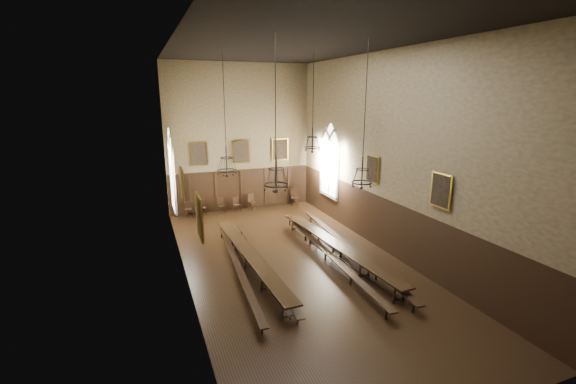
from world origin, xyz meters
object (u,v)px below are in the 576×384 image
table_left (250,261)px  bench_right_outer (349,250)px  chair_7 (294,200)px  chandelier_back_right (312,141)px  chair_2 (222,208)px  chair_3 (237,207)px  chair_4 (253,205)px  chair_1 (203,210)px  table_right (337,251)px  chandelier_front_left (276,175)px  bench_right_inner (325,253)px  chair_0 (189,212)px  chandelier_back_left (227,163)px  bench_left_outer (238,268)px  bench_left_inner (263,262)px  chandelier_front_right (362,172)px

table_left → bench_right_outer: 4.54m
chair_7 → chandelier_back_right: 7.85m
chair_2 → chair_7: chair_7 is taller
chair_3 → chair_2: bearing=164.1°
chair_4 → chandelier_back_right: 7.75m
chair_1 → chair_2: (1.19, 0.06, -0.00)m
table_right → chandelier_back_right: chandelier_back_right is taller
bench_right_outer → chandelier_front_left: size_ratio=2.14×
bench_right_inner → bench_right_outer: (1.19, 0.00, -0.00)m
chair_0 → chair_7: 6.85m
chair_2 → table_right: bearing=-75.9°
table_right → chandelier_back_left: bearing=152.7°
table_right → chandelier_back_right: (-0.07, 2.60, 4.62)m
bench_left_outer → chair_1: 8.53m
table_right → chair_0: size_ratio=10.12×
table_right → chair_4: size_ratio=8.84×
chair_7 → chandelier_back_left: bearing=-126.6°
bench_right_inner → chandelier_back_left: (-3.78, 2.17, 3.95)m
bench_right_outer → chair_7: size_ratio=10.23×
bench_left_inner → chair_2: (0.02, 8.48, 0.01)m
chair_2 → chair_7: (4.85, -0.01, 0.03)m
bench_left_outer → chair_4: 9.05m
bench_right_inner → chair_0: size_ratio=11.77×
chandelier_front_left → chair_3: bearing=83.7°
chair_3 → chair_7: size_ratio=0.83×
bench_right_inner → table_right: bearing=-5.6°
table_left → bench_right_inner: table_left is taller
chair_4 → chandelier_front_left: (-2.22, -10.90, 4.21)m
chandelier_front_left → chair_2: bearing=88.6°
chandelier_back_left → chandelier_front_left: same height
chair_1 → chandelier_back_left: (0.23, -6.43, 3.97)m
chandelier_back_left → chair_7: bearing=48.2°
chair_1 → table_right: bearing=-67.5°
table_left → chandelier_front_right: (3.78, -2.34, 3.96)m
bench_right_outer → chair_0: 10.51m
table_right → bench_left_inner: bearing=176.0°
chandelier_back_left → chandelier_back_right: (4.25, 0.37, 0.73)m
bench_left_inner → chair_7: size_ratio=9.04×
chair_0 → chandelier_front_left: (1.74, -10.94, 4.25)m
table_right → bench_right_inner: bearing=174.4°
chair_2 → chandelier_front_right: chandelier_front_right is taller
chair_7 → chair_3: bearing=-174.7°
bench_left_outer → chair_2: chair_2 is taller
table_left → chair_7: chair_7 is taller
table_right → chandelier_front_left: chandelier_front_left is taller
chandelier_back_left → chandelier_front_right: size_ratio=1.00×
bench_right_inner → chandelier_front_right: (0.43, -2.00, 4.01)m
chair_4 → chair_2: bearing=158.5°
bench_right_outer → chair_7: 8.70m
bench_left_outer → bench_right_inner: (3.95, -0.07, 0.04)m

